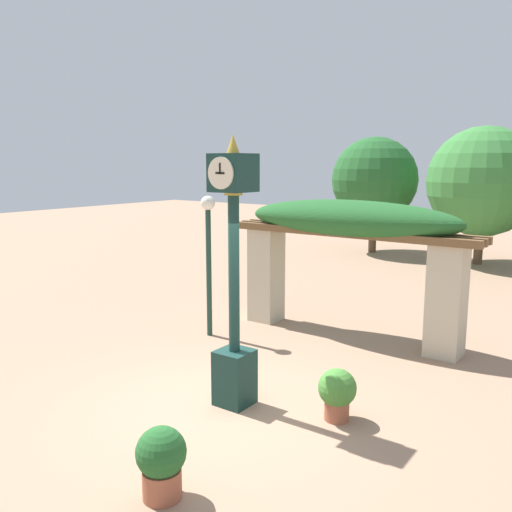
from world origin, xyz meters
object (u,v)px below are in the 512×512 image
object	(u,v)px
potted_plant_near_right	(337,392)
lamp_post	(208,243)
pedestal_clock	(234,286)
potted_plant_near_left	(161,460)

from	to	relation	value
potted_plant_near_right	lamp_post	xyz separation A→B (m)	(-3.60, 1.70, 1.42)
pedestal_clock	lamp_post	xyz separation A→B (m)	(-2.24, 2.10, 0.13)
pedestal_clock	potted_plant_near_right	size ratio (longest dim) A/B	5.32
potted_plant_near_left	potted_plant_near_right	world-z (taller)	potted_plant_near_left
pedestal_clock	lamp_post	bearing A→B (deg)	136.92
potted_plant_near_right	lamp_post	size ratio (longest dim) A/B	0.25
potted_plant_near_left	pedestal_clock	bearing A→B (deg)	109.01
pedestal_clock	potted_plant_near_left	distance (m)	2.55
potted_plant_near_left	lamp_post	bearing A→B (deg)	125.27
potted_plant_near_right	potted_plant_near_left	bearing A→B (deg)	-104.32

